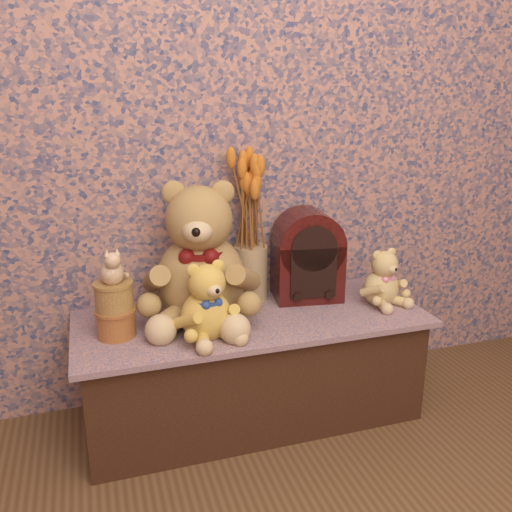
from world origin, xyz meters
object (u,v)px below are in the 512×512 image
Objects in this scene: teddy_large at (200,245)px; teddy_medium at (206,296)px; teddy_small at (382,274)px; cat_figurine at (111,265)px; ceramic_vase at (251,273)px; biscuit_tin_lower at (116,323)px; cathedral_radio at (307,254)px.

teddy_large is 0.22m from teddy_medium.
cat_figurine reaches higher than teddy_small.
teddy_large is 4.25× the size of cat_figurine.
teddy_large reaches higher than teddy_medium.
teddy_small is (0.70, 0.08, -0.02)m from teddy_medium.
biscuit_tin_lower is (-0.52, -0.18, -0.06)m from ceramic_vase.
teddy_medium is at bearing -145.38° from cathedral_radio.
teddy_small is at bearing -21.47° from cathedral_radio.
teddy_large reaches higher than cathedral_radio.
teddy_small is 0.29m from cathedral_radio.
teddy_medium reaches higher than biscuit_tin_lower.
teddy_small is 1.08× the size of ceramic_vase.
cathedral_radio is 2.78× the size of biscuit_tin_lower.
cathedral_radio reaches higher than ceramic_vase.
biscuit_tin_lower is at bearing 148.86° from teddy_medium.
biscuit_tin_lower is at bearing 0.00° from cat_figurine.
teddy_large reaches higher than cat_figurine.
cathedral_radio is at bearing 12.74° from teddy_medium.
teddy_medium reaches higher than ceramic_vase.
teddy_large is at bearing 68.62° from teddy_medium.
cathedral_radio reaches higher than teddy_medium.
cathedral_radio is 0.23m from ceramic_vase.
teddy_large is 0.32m from cat_figurine.
teddy_small reaches higher than biscuit_tin_lower.
cat_figurine is (-0.52, -0.18, 0.14)m from ceramic_vase.
teddy_medium is (-0.02, -0.17, -0.12)m from teddy_large.
teddy_small is at bearing -8.20° from cat_figurine.
teddy_large is at bearing 7.75° from cat_figurine.
biscuit_tin_lower is (-0.31, -0.09, -0.22)m from teddy_large.
teddy_large is 0.44m from cathedral_radio.
cathedral_radio is 2.83× the size of cat_figurine.
cat_figurine reaches higher than ceramic_vase.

